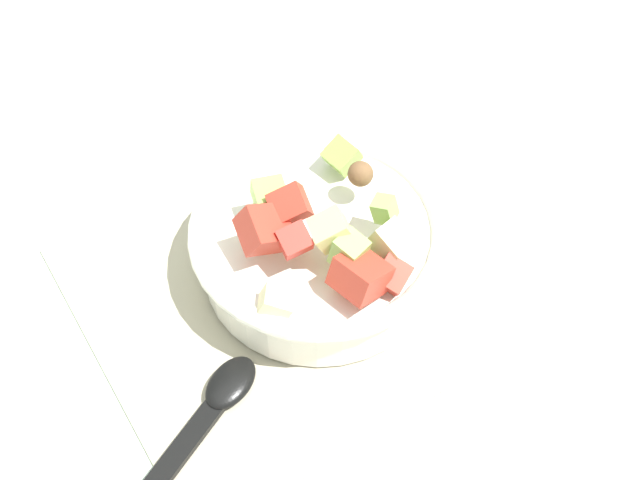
% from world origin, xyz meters
% --- Properties ---
extents(ground_plane, '(2.40, 2.40, 0.00)m').
position_xyz_m(ground_plane, '(0.00, 0.00, 0.00)').
color(ground_plane, silver).
extents(placemat, '(0.45, 0.34, 0.01)m').
position_xyz_m(placemat, '(0.00, 0.00, 0.00)').
color(placemat, '#BCB299').
rests_on(placemat, ground_plane).
extents(salad_bowl, '(0.24, 0.24, 0.12)m').
position_xyz_m(salad_bowl, '(0.00, 0.01, 0.05)').
color(salad_bowl, white).
rests_on(salad_bowl, placemat).
extents(serving_spoon, '(0.22, 0.12, 0.01)m').
position_xyz_m(serving_spoon, '(0.18, 0.09, 0.01)').
color(serving_spoon, black).
rests_on(serving_spoon, placemat).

